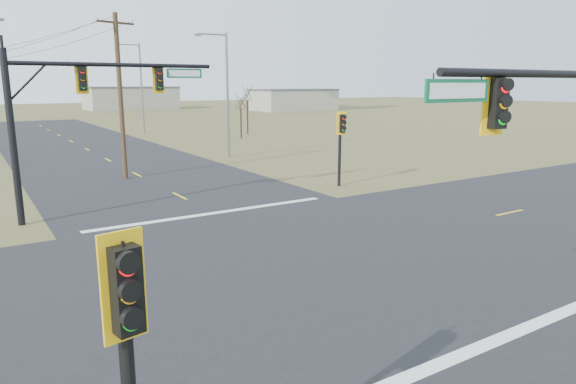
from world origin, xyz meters
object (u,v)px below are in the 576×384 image
object	(u,v)px
pedestal_signal_sw	(127,328)
utility_pole_near	(120,95)
streetlight_b	(139,83)
bare_tree_d	(247,93)
bare_tree_c	(241,101)
streetlight_a	(225,89)
pedestal_signal_ne	(341,132)
mast_arm_far	(81,99)

from	to	relation	value
pedestal_signal_sw	utility_pole_near	size ratio (longest dim) A/B	0.43
streetlight_b	bare_tree_d	world-z (taller)	streetlight_b
utility_pole_near	bare_tree_c	world-z (taller)	utility_pole_near
streetlight_a	utility_pole_near	bearing A→B (deg)	-129.96
pedestal_signal_ne	streetlight_a	size ratio (longest dim) A/B	0.45
bare_tree_c	streetlight_b	bearing A→B (deg)	121.95
streetlight_b	bare_tree_c	world-z (taller)	streetlight_b
streetlight_b	bare_tree_d	bearing A→B (deg)	-21.71
pedestal_signal_ne	streetlight_a	bearing A→B (deg)	114.93
utility_pole_near	pedestal_signal_ne	bearing A→B (deg)	-43.17
streetlight_b	mast_arm_far	bearing A→B (deg)	-94.66
bare_tree_c	bare_tree_d	xyz separation A→B (m)	(3.01, 4.10, 0.81)
bare_tree_c	pedestal_signal_ne	bearing A→B (deg)	-105.26
mast_arm_far	bare_tree_d	world-z (taller)	mast_arm_far
pedestal_signal_sw	bare_tree_d	bearing A→B (deg)	49.98
pedestal_signal_sw	bare_tree_c	bearing A→B (deg)	50.65
pedestal_signal_sw	streetlight_b	distance (m)	60.38
mast_arm_far	pedestal_signal_sw	size ratio (longest dim) A/B	2.08
pedestal_signal_sw	streetlight_b	size ratio (longest dim) A/B	0.41
pedestal_signal_ne	streetlight_b	distance (m)	39.70
mast_arm_far	bare_tree_d	size ratio (longest dim) A/B	1.51
pedestal_signal_ne	streetlight_b	size ratio (longest dim) A/B	0.42
streetlight_b	streetlight_a	bearing A→B (deg)	-75.48
streetlight_b	bare_tree_d	xyz separation A→B (m)	(10.54, -7.98, -1.09)
streetlight_a	streetlight_b	world-z (taller)	streetlight_b
streetlight_a	streetlight_b	bearing A→B (deg)	110.87
bare_tree_c	utility_pole_near	bearing A→B (deg)	-134.60
utility_pole_near	streetlight_b	xyz separation A→B (m)	(10.17, 30.04, 0.72)
streetlight_b	bare_tree_d	distance (m)	13.27
pedestal_signal_sw	utility_pole_near	bearing A→B (deg)	64.61
mast_arm_far	streetlight_a	size ratio (longest dim) A/B	0.92
utility_pole_near	bare_tree_c	xyz separation A→B (m)	(17.71, 17.96, -1.19)
mast_arm_far	bare_tree_c	world-z (taller)	mast_arm_far
mast_arm_far	streetlight_a	distance (m)	19.76
mast_arm_far	streetlight_a	bearing A→B (deg)	42.90
pedestal_signal_sw	bare_tree_c	size ratio (longest dim) A/B	0.84
pedestal_signal_sw	bare_tree_d	size ratio (longest dim) A/B	0.72
streetlight_b	utility_pole_near	bearing A→B (deg)	-93.29
bare_tree_d	streetlight_b	bearing A→B (deg)	142.87
utility_pole_near	streetlight_b	world-z (taller)	streetlight_b
streetlight_a	bare_tree_c	bearing A→B (deg)	79.81
bare_tree_d	pedestal_signal_sw	bearing A→B (deg)	-119.37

